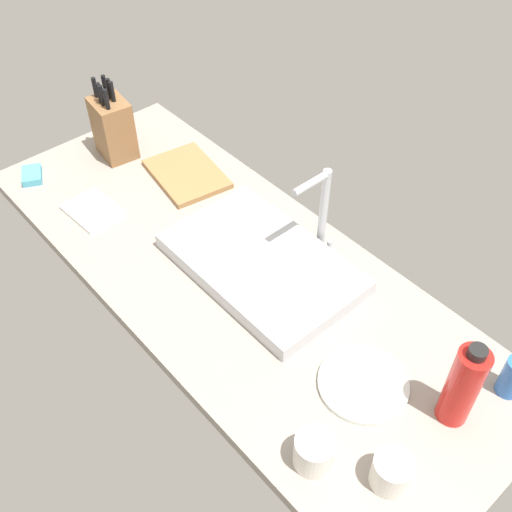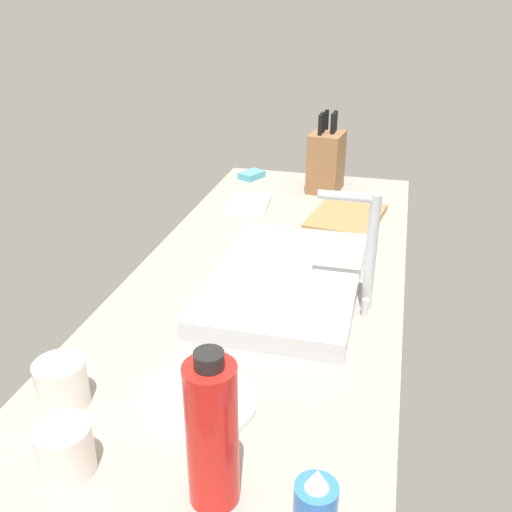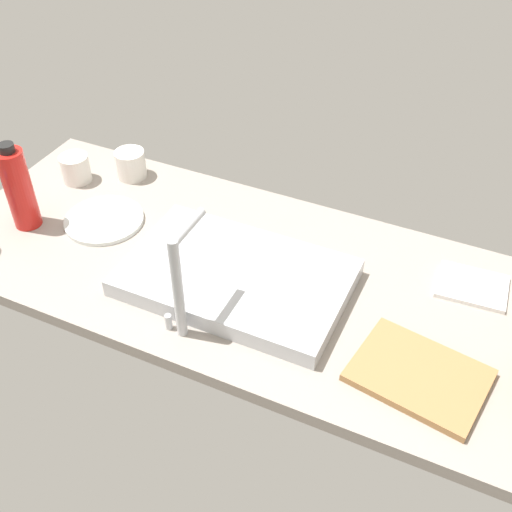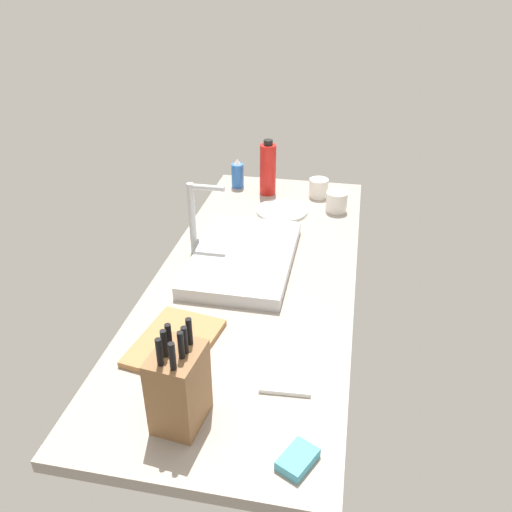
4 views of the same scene
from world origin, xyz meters
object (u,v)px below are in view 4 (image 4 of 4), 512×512
Objects in this scene: sink_basin at (244,257)px; soap_bottle at (238,175)px; cutting_board at (175,342)px; ceramic_cup at (319,188)px; water_bottle at (268,169)px; coffee_mug at (336,202)px; dish_sponge at (298,459)px; dinner_plate at (282,211)px; faucet at (196,213)px; dish_towel at (287,371)px; knife_block at (179,386)px.

soap_bottle is at bearing 14.50° from sink_basin.
cutting_board is 114.32cm from ceramic_cup.
water_bottle reaches higher than coffee_mug.
ceramic_cup is at bearing -18.00° from sink_basin.
dish_sponge is (-142.68, -8.64, -2.88)cm from ceramic_cup.
soap_bottle is 33.97cm from dinner_plate.
soap_bottle is 1.64× the size of ceramic_cup.
coffee_mug is (96.74, -38.57, 3.28)cm from cutting_board.
faucet is 1.64× the size of dish_towel.
coffee_mug is (5.54, -22.24, 3.58)cm from dinner_plate.
sink_basin is at bearing -177.83° from water_bottle.
faucet is 1.25× the size of dinner_plate.
soap_bottle is at bearing 83.98° from ceramic_cup.
dish_sponge is (-146.67, -46.45, -4.80)cm from soap_bottle.
cutting_board is 1.64× the size of dish_towel.
knife_block is 125.60cm from coffee_mug.
dish_towel is at bearing -99.03° from cutting_board.
faucet reaches higher than dish_towel.
water_bottle is 117.84cm from dish_towel.
cutting_board is 3.19× the size of ceramic_cup.
dinner_plate is (43.91, -6.99, -1.68)cm from sink_basin.
dish_towel is at bearing -156.34° from sink_basin.
water_bottle reaches higher than sink_basin.
dish_sponge is at bearing -96.68° from knife_block.
coffee_mug is 1.05× the size of ceramic_cup.
coffee_mug reaches higher than sink_basin.
faucet is 60.21cm from water_bottle.
coffee_mug is (-17.56, -46.55, -1.82)cm from soap_bottle.
dish_sponge is at bearing -169.85° from dinner_plate.
water_bottle is at bearing 2.17° from sink_basin.
soap_bottle is 49.79cm from coffee_mug.
dish_sponge is (-83.76, -47.01, -14.53)cm from faucet.
knife_block is 31.59cm from dish_towel.
knife_block reaches higher than cutting_board.
faucet reaches higher than soap_bottle.
sink_basin is 6.36× the size of ceramic_cup.
water_bottle reaches higher than dish_sponge.
sink_basin is at bearing -102.91° from faucet.
faucet is 49.32cm from dinner_plate.
sink_basin is at bearing 162.00° from ceramic_cup.
dinner_plate is at bearing -9.05° from sink_basin.
faucet is 66.40cm from coffee_mug.
sink_basin reaches higher than dish_towel.
sink_basin is 84.83cm from dish_sponge.
faucet is at bearing 133.90° from coffee_mug.
water_bottle is at bearing 12.51° from dish_sponge.
dish_towel is (-119.44, -40.30, -5.40)cm from soap_bottle.
cutting_board is (-51.40, -8.54, -14.83)cm from faucet.
dinner_plate is 23.65cm from ceramic_cup.
dish_towel is (-114.55, -25.32, -11.09)cm from water_bottle.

